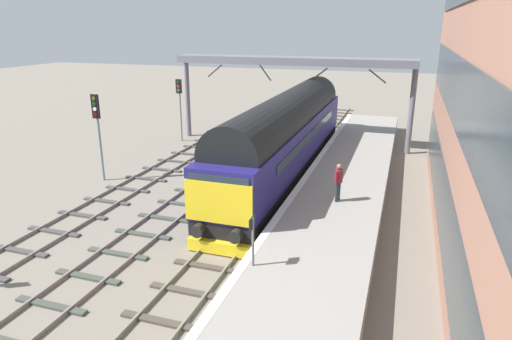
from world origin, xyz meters
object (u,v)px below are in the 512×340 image
object	(u,v)px
signal_post_far	(180,102)
waiting_passenger	(338,179)
signal_post_mid	(98,125)
platform_number_sign	(252,234)
diesel_locomotive	(286,133)

from	to	relation	value
signal_post_far	waiting_passenger	distance (m)	16.97
signal_post_mid	signal_post_far	world-z (taller)	signal_post_mid
signal_post_mid	waiting_passenger	size ratio (longest dim) A/B	2.89
signal_post_mid	platform_number_sign	bearing A→B (deg)	-34.48
signal_post_mid	waiting_passenger	xyz separation A→B (m)	(13.05, -1.53, -1.09)
signal_post_far	waiting_passenger	world-z (taller)	signal_post_far
signal_post_mid	platform_number_sign	distance (m)	13.83
signal_post_mid	signal_post_far	size ratio (longest dim) A/B	1.05
signal_post_far	waiting_passenger	bearing A→B (deg)	-39.61
signal_post_mid	platform_number_sign	world-z (taller)	signal_post_mid
diesel_locomotive	signal_post_mid	size ratio (longest dim) A/B	4.16
platform_number_sign	signal_post_mid	bearing A→B (deg)	145.52
platform_number_sign	diesel_locomotive	bearing A→B (deg)	99.84
diesel_locomotive	platform_number_sign	size ratio (longest dim) A/B	12.19
signal_post_mid	diesel_locomotive	bearing A→B (deg)	22.92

